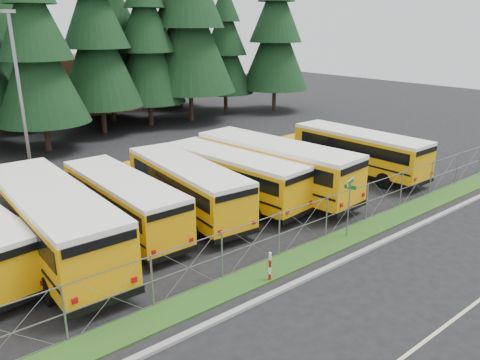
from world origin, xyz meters
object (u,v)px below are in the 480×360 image
Objects in this scene: bus_5 at (228,177)px; bus_4 at (184,187)px; bus_6 at (270,168)px; bus_east at (354,152)px; bus_3 at (120,203)px; bus_2 at (50,223)px; striped_bollard at (270,267)px; light_standard at (21,97)px; street_sign at (350,196)px.

bus_4 is at bearing 171.81° from bus_5.
bus_6 is 7.06m from bus_east.
bus_5 is (6.32, -0.20, 0.05)m from bus_3.
bus_2 is 7.04m from bus_4.
bus_5 is 9.64m from bus_east.
bus_5 is 8.89× the size of striped_bollard.
bus_east reaches higher than bus_4.
bus_east is 15.24m from striped_bollard.
bus_4 is 8.05m from striped_bollard.
bus_4 is at bearing 173.23° from bus_east.
bus_6 is at bearing -19.46° from bus_5.
striped_bollard is (-4.07, -7.83, -0.80)m from bus_5.
bus_east is at bearing -30.25° from light_standard.
striped_bollard is at bearing -74.33° from bus_3.
striped_bollard is (-1.21, -7.92, -0.79)m from bus_4.
street_sign is 0.28× the size of light_standard.
bus_3 is 0.95× the size of bus_east.
street_sign reaches higher than bus_3.
street_sign is at bearing -29.64° from bus_2.
bus_6 is at bearing -42.95° from light_standard.
bus_6 is 9.91× the size of striped_bollard.
bus_3 is 15.96m from bus_east.
bus_2 is 19.44m from bus_east.
bus_2 is 4.27× the size of street_sign.
bus_6 is at bearing 79.99° from street_sign.
bus_3 is at bearing 171.71° from bus_5.
bus_3 is 1.01× the size of light_standard.
bus_2 reaches higher than striped_bollard.
light_standard is at bearing 130.53° from bus_6.
bus_6 reaches higher than street_sign.
bus_5 is 8.86m from striped_bollard.
bus_6 reaches higher than bus_4.
bus_4 is 3.77× the size of street_sign.
bus_6 is at bearing 0.80° from bus_2.
bus_2 reaches higher than bus_4.
street_sign is (7.70, -7.37, 0.69)m from bus_3.
bus_4 is 8.42m from street_sign.
bus_4 is 0.89× the size of bus_6.
bus_6 is 1.17× the size of light_standard.
striped_bollard is (2.26, -8.03, -0.74)m from bus_3.
bus_6 is (12.39, 0.06, -0.02)m from bus_2.
bus_2 is 1.18× the size of light_standard.
light_standard reaches higher than striped_bollard.
bus_3 is (3.53, 0.85, -0.23)m from bus_2.
bus_2 is 1.13× the size of bus_4.
light_standard reaches higher than bus_6.
light_standard reaches higher than bus_2.
bus_5 is 0.99× the size of bus_east.
bus_3 is 0.96× the size of bus_5.
light_standard reaches higher than bus_4.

